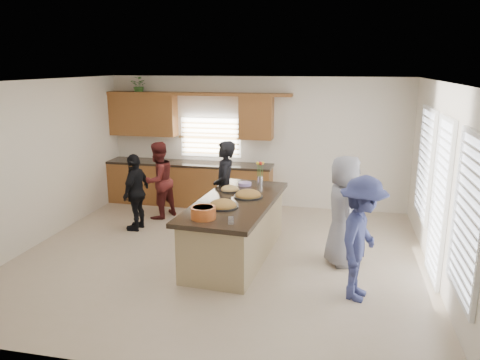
% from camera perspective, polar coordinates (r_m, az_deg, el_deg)
% --- Properties ---
extents(floor, '(6.50, 6.50, 0.00)m').
position_cam_1_polar(floor, '(7.74, -2.35, -9.27)').
color(floor, '#C2AA90').
rests_on(floor, ground).
extents(room_shell, '(6.52, 6.02, 2.81)m').
position_cam_1_polar(room_shell, '(7.20, -2.50, 4.76)').
color(room_shell, silver).
rests_on(room_shell, ground).
extents(back_cabinetry, '(4.08, 0.66, 2.46)m').
position_cam_1_polar(back_cabinetry, '(10.38, -6.41, 1.99)').
color(back_cabinetry, brown).
rests_on(back_cabinetry, ground).
extents(right_wall_glazing, '(0.06, 4.00, 2.25)m').
position_cam_1_polar(right_wall_glazing, '(7.08, 23.31, -1.16)').
color(right_wall_glazing, white).
rests_on(right_wall_glazing, ground).
extents(island, '(1.34, 2.78, 0.95)m').
position_cam_1_polar(island, '(7.58, -0.52, -6.08)').
color(island, tan).
rests_on(island, ground).
extents(platter_front, '(0.47, 0.47, 0.19)m').
position_cam_1_polar(platter_front, '(7.05, -2.11, -3.15)').
color(platter_front, black).
rests_on(platter_front, island).
extents(platter_mid, '(0.47, 0.47, 0.19)m').
position_cam_1_polar(platter_mid, '(7.59, 0.99, -1.89)').
color(platter_mid, black).
rests_on(platter_mid, island).
extents(platter_back, '(0.33, 0.33, 0.14)m').
position_cam_1_polar(platter_back, '(7.94, -1.25, -1.17)').
color(platter_back, black).
rests_on(platter_back, island).
extents(salad_bowl, '(0.35, 0.35, 0.17)m').
position_cam_1_polar(salad_bowl, '(6.56, -4.50, -3.92)').
color(salad_bowl, '#CB5C25').
rests_on(salad_bowl, island).
extents(clear_cup, '(0.08, 0.08, 0.10)m').
position_cam_1_polar(clear_cup, '(6.33, -1.11, -4.96)').
color(clear_cup, white).
rests_on(clear_cup, island).
extents(plate_stack, '(0.23, 0.23, 0.05)m').
position_cam_1_polar(plate_stack, '(8.32, 0.59, -0.48)').
color(plate_stack, '#BA9BE2').
rests_on(plate_stack, island).
extents(flower_vase, '(0.14, 0.14, 0.41)m').
position_cam_1_polar(flower_vase, '(8.38, 2.47, 1.04)').
color(flower_vase, silver).
rests_on(flower_vase, island).
extents(potted_plant, '(0.41, 0.38, 0.39)m').
position_cam_1_polar(potted_plant, '(10.65, -12.16, 11.20)').
color(potted_plant, '#3D742E').
rests_on(potted_plant, back_cabinetry).
extents(woman_left_back, '(0.54, 0.71, 1.73)m').
position_cam_1_polar(woman_left_back, '(8.44, -1.90, -1.05)').
color(woman_left_back, black).
rests_on(woman_left_back, ground).
extents(woman_left_mid, '(0.85, 0.93, 1.56)m').
position_cam_1_polar(woman_left_mid, '(9.53, -9.93, -0.04)').
color(woman_left_mid, '#581B1A').
rests_on(woman_left_mid, ground).
extents(woman_left_front, '(0.41, 0.87, 1.45)m').
position_cam_1_polar(woman_left_front, '(8.94, -12.55, -1.44)').
color(woman_left_front, black).
rests_on(woman_left_front, ground).
extents(woman_right_back, '(0.87, 1.20, 1.67)m').
position_cam_1_polar(woman_right_back, '(6.34, 14.58, -6.95)').
color(woman_right_back, navy).
rests_on(woman_right_back, ground).
extents(woman_right_front, '(0.71, 0.94, 1.72)m').
position_cam_1_polar(woman_right_front, '(7.35, 12.53, -3.71)').
color(woman_right_front, gray).
rests_on(woman_right_front, ground).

